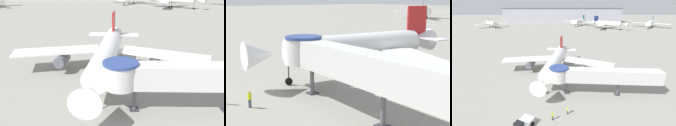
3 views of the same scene
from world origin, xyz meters
The scene contains 5 objects.
ground_plane centered at (0.00, 0.00, 0.00)m, with size 800.00×800.00×0.00m, color gray.
main_airplane centered at (0.35, 3.05, 3.91)m, with size 32.85×28.72×9.23m.
jet_bridge centered at (9.77, -7.65, 4.52)m, with size 23.57×4.89×6.20m.
traffic_cone_starboard_wing centered at (13.27, 0.23, 0.32)m, with size 0.40×0.40×0.66m.
background_jet_navy_tail centered at (43.32, 101.92, 4.84)m, with size 28.58×27.25×11.06m.
Camera 1 is at (-0.61, -30.03, 14.64)m, focal length 35.00 mm.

